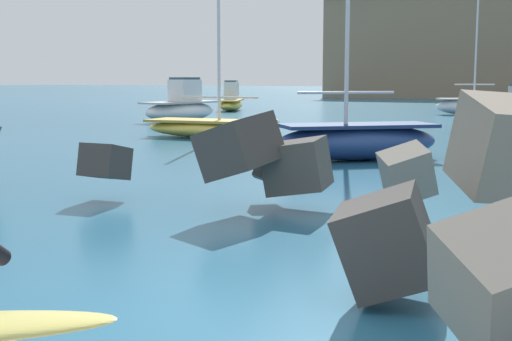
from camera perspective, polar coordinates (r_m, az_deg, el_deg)
name	(u,v)px	position (r m, az deg, el deg)	size (l,w,h in m)	color
ground_plane	(192,312)	(6.98, -5.42, -11.72)	(400.00, 400.00, 0.00)	#235B7A
breakwater_jetty	(187,180)	(8.83, -5.85, -0.76)	(33.11, 8.18, 2.32)	#3D3A38
boat_near_left	(210,127)	(26.98, -3.87, 3.67)	(5.62, 2.38, 7.75)	#EAC64C
boat_near_right	(469,105)	(46.50, 17.44, 5.24)	(4.57, 3.31, 7.38)	white
boat_mid_left	(181,107)	(37.46, -6.30, 5.29)	(2.66, 5.31, 2.41)	white
boat_mid_right	(357,139)	(19.73, 8.50, 2.60)	(4.81, 4.47, 7.66)	navy
boat_far_centre	(231,101)	(50.38, -2.11, 5.81)	(3.52, 5.51, 2.22)	#EAC64C
mooring_buoy_inner	(330,141)	(23.15, 6.24, 2.45)	(0.44, 0.44, 0.44)	silver
mooring_buoy_middle	(275,123)	(32.54, 1.64, 3.99)	(0.44, 0.44, 0.44)	silver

